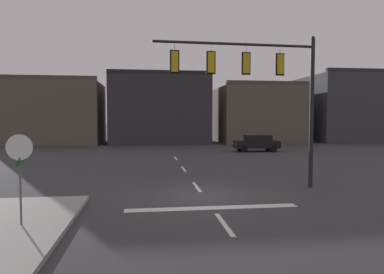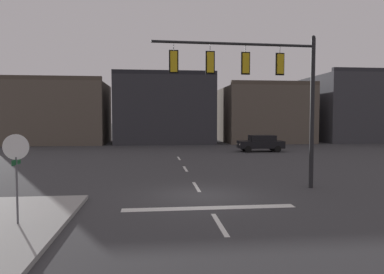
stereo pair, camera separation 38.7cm
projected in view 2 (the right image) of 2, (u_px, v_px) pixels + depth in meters
name	position (u px, v px, depth m)	size (l,w,h in m)	color
ground_plane	(202.00, 196.00, 14.91)	(400.00, 400.00, 0.00)	#353538
stop_bar_paint	(209.00, 208.00, 12.93)	(6.40, 0.50, 0.01)	silver
lane_centreline	(196.00, 187.00, 16.90)	(0.16, 26.40, 0.01)	silver
signal_mast_near_side	(260.00, 79.00, 16.05)	(7.59, 0.53, 7.13)	black
stop_sign	(16.00, 157.00, 10.42)	(0.76, 0.64, 2.83)	#56565B
car_lot_nearside	(261.00, 143.00, 34.60)	(4.49, 2.00, 1.61)	black
building_row	(271.00, 110.00, 48.85)	(65.68, 12.19, 10.84)	brown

